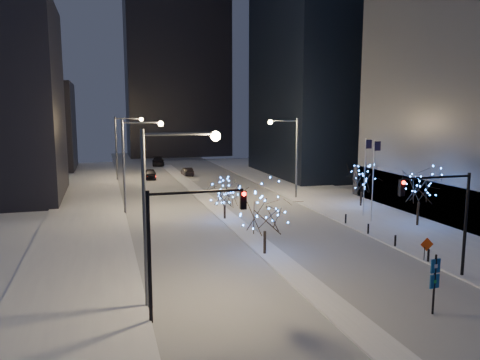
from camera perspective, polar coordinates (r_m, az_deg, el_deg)
name	(u,v)px	position (r m, az deg, el deg)	size (l,w,h in m)	color
ground	(325,301)	(28.49, 10.35, -14.30)	(160.00, 160.00, 0.00)	white
road	(202,196)	(60.60, -4.68, -1.95)	(20.00, 130.00, 0.02)	#9DA1AB
median	(210,203)	(55.78, -3.63, -2.78)	(2.00, 80.00, 0.15)	white
east_sidewalk	(367,212)	(52.26, 15.22, -3.83)	(10.00, 90.00, 0.15)	white
west_sidewalk	(84,232)	(44.75, -18.51, -6.04)	(8.00, 90.00, 0.15)	white
filler_west_far	(22,127)	(94.44, -25.05, 5.91)	(18.00, 16.00, 16.00)	black
horizon_block	(177,68)	(117.20, -7.72, 13.34)	(24.00, 14.00, 42.00)	black
street_lamp_w_near	(164,193)	(25.94, -9.27, -1.54)	(4.40, 0.56, 10.00)	#595E66
street_lamp_w_mid	(134,153)	(50.66, -12.85, 3.23)	(4.40, 0.56, 10.00)	#595E66
street_lamp_w_far	(123,139)	(75.56, -14.09, 4.86)	(4.40, 0.56, 10.00)	#595E66
street_lamp_east	(290,147)	(57.95, 6.10, 3.98)	(3.90, 0.56, 10.00)	#595E66
traffic_signal_west	(179,232)	(24.44, -7.41, -6.30)	(5.26, 0.43, 7.00)	black
traffic_signal_east	(447,208)	(32.76, 23.90, -3.17)	(5.26, 0.43, 7.00)	black
flagpoles	(369,173)	(48.31, 15.49, 0.85)	(1.35, 2.60, 8.00)	silver
bollards	(381,234)	(41.43, 16.82, -6.37)	(0.16, 12.16, 0.90)	black
car_near	(150,174)	(76.32, -10.91, 0.70)	(1.92, 4.77, 1.62)	black
car_mid	(187,172)	(79.36, -6.45, 1.01)	(1.47, 4.23, 1.39)	black
car_far	(158,162)	(94.87, -9.95, 2.24)	(2.29, 5.64, 1.64)	black
holiday_tree_median_near	(265,210)	(35.32, 3.06, -3.64)	(4.96, 4.96, 5.40)	black
holiday_tree_median_far	(225,193)	(46.87, -1.89, -1.62)	(4.24, 4.24, 4.07)	black
holiday_tree_plaza_near	(419,186)	(47.06, 21.03, -0.70)	(5.42, 5.42, 5.68)	black
holiday_tree_plaza_far	(362,180)	(54.86, 14.60, -0.03)	(4.04, 4.04, 4.59)	black
wayfinding_sign	(435,278)	(27.68, 22.65, -10.96)	(0.60, 0.13, 3.36)	black
construction_sign	(427,246)	(36.94, 21.81, -7.53)	(1.01, 0.16, 1.67)	black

